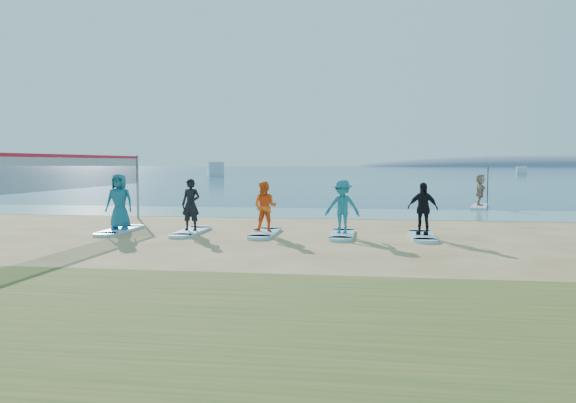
# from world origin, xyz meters

# --- Properties ---
(ground) EXTENTS (600.00, 600.00, 0.00)m
(ground) POSITION_xyz_m (0.00, 0.00, 0.00)
(ground) COLOR tan
(ground) RESTS_ON ground
(shallow_water) EXTENTS (600.00, 600.00, 0.00)m
(shallow_water) POSITION_xyz_m (0.00, 10.50, 0.01)
(shallow_water) COLOR teal
(shallow_water) RESTS_ON ground
(ocean) EXTENTS (600.00, 600.00, 0.00)m
(ocean) POSITION_xyz_m (0.00, 160.00, 0.01)
(ocean) COLOR navy
(ocean) RESTS_ON ground
(island_ridge) EXTENTS (220.00, 56.00, 18.00)m
(island_ridge) POSITION_xyz_m (95.00, 300.00, 0.00)
(island_ridge) COLOR slate
(island_ridge) RESTS_ON ground
(volleyball_net) EXTENTS (0.22, 9.09, 2.50)m
(volleyball_net) POSITION_xyz_m (-7.95, 2.67, 1.90)
(volleyball_net) COLOR gray
(volleyball_net) RESTS_ON ground
(paddleboard) EXTENTS (1.39, 3.08, 0.12)m
(paddleboard) POSITION_xyz_m (6.57, 14.53, 0.06)
(paddleboard) COLOR silver
(paddleboard) RESTS_ON ground
(paddleboarder) EXTENTS (0.77, 1.49, 1.54)m
(paddleboarder) POSITION_xyz_m (6.57, 14.53, 0.89)
(paddleboarder) COLOR tan
(paddleboarder) RESTS_ON paddleboard
(boat_offshore_a) EXTENTS (5.04, 8.73, 2.30)m
(boat_offshore_a) POSITION_xyz_m (-24.40, 77.16, 0.00)
(boat_offshore_a) COLOR silver
(boat_offshore_a) RESTS_ON ground
(boat_offshore_b) EXTENTS (3.16, 6.20, 1.39)m
(boat_offshore_b) POSITION_xyz_m (30.68, 101.50, 0.00)
(boat_offshore_b) COLOR silver
(boat_offshore_b) RESTS_ON ground
(surfboard_0) EXTENTS (0.70, 2.20, 0.09)m
(surfboard_0) POSITION_xyz_m (-6.71, 2.99, 0.04)
(surfboard_0) COLOR #96D0E9
(surfboard_0) RESTS_ON ground
(student_0) EXTENTS (0.90, 0.61, 1.78)m
(student_0) POSITION_xyz_m (-6.71, 2.99, 0.98)
(student_0) COLOR #1A6681
(student_0) RESTS_ON surfboard_0
(surfboard_1) EXTENTS (0.70, 2.20, 0.09)m
(surfboard_1) POSITION_xyz_m (-4.34, 2.99, 0.04)
(surfboard_1) COLOR #96D0E9
(surfboard_1) RESTS_ON ground
(student_1) EXTENTS (0.63, 0.45, 1.63)m
(student_1) POSITION_xyz_m (-4.34, 2.99, 0.90)
(student_1) COLOR black
(student_1) RESTS_ON surfboard_1
(surfboard_2) EXTENTS (0.70, 2.20, 0.09)m
(surfboard_2) POSITION_xyz_m (-1.97, 2.99, 0.04)
(surfboard_2) COLOR #96D0E9
(surfboard_2) RESTS_ON ground
(student_2) EXTENTS (0.84, 0.71, 1.55)m
(student_2) POSITION_xyz_m (-1.97, 2.99, 0.86)
(student_2) COLOR orange
(student_2) RESTS_ON surfboard_2
(surfboard_3) EXTENTS (0.70, 2.20, 0.09)m
(surfboard_3) POSITION_xyz_m (0.40, 2.99, 0.04)
(surfboard_3) COLOR #96D0E9
(surfboard_3) RESTS_ON ground
(student_3) EXTENTS (1.09, 0.68, 1.61)m
(student_3) POSITION_xyz_m (0.40, 2.99, 0.90)
(student_3) COLOR #1C718A
(student_3) RESTS_ON surfboard_3
(surfboard_4) EXTENTS (0.70, 2.20, 0.09)m
(surfboard_4) POSITION_xyz_m (2.77, 2.99, 0.04)
(surfboard_4) COLOR #96D0E9
(surfboard_4) RESTS_ON ground
(student_4) EXTENTS (0.98, 0.67, 1.55)m
(student_4) POSITION_xyz_m (2.77, 2.99, 0.86)
(student_4) COLOR black
(student_4) RESTS_ON surfboard_4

